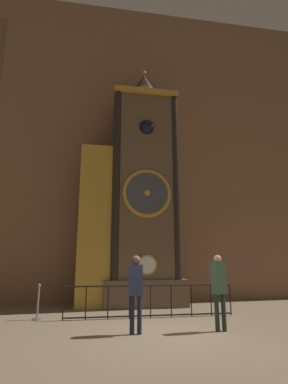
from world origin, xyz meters
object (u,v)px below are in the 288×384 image
object	(u,v)px
clock_tower	(134,197)
visitor_far	(219,284)
visitor_near	(136,285)
stanchion_post	(38,308)

from	to	relation	value
clock_tower	visitor_far	bearing A→B (deg)	-70.21
visitor_near	visitor_far	size ratio (longest dim) A/B	0.99
stanchion_post	visitor_far	bearing A→B (deg)	-25.77
visitor_near	visitor_far	bearing A→B (deg)	8.56
visitor_near	stanchion_post	distance (m)	3.54
clock_tower	stanchion_post	size ratio (longest dim) A/B	10.00
visitor_near	visitor_far	distance (m)	2.13
clock_tower	visitor_far	distance (m)	5.64
clock_tower	stanchion_post	distance (m)	5.46
visitor_far	stanchion_post	xyz separation A→B (m)	(-4.75, 2.29, -0.78)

